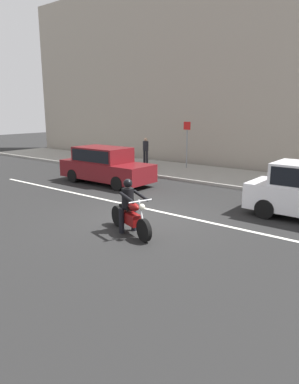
{
  "coord_description": "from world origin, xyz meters",
  "views": [
    {
      "loc": [
        6.9,
        -8.54,
        3.46
      ],
      "look_at": [
        0.63,
        -0.59,
        1.08
      ],
      "focal_mm": 33.04,
      "sensor_mm": 36.0,
      "label": 1
    }
  ],
  "objects_px": {
    "parked_sedan_maroon": "(105,165)",
    "pedestrian_bystander": "(146,149)",
    "motorcycle_with_rider_black_leather": "(130,211)",
    "street_sign_post": "(187,140)"
  },
  "relations": [
    {
      "from": "street_sign_post",
      "to": "pedestrian_bystander",
      "type": "bearing_deg",
      "value": -162.66
    },
    {
      "from": "motorcycle_with_rider_black_leather",
      "to": "pedestrian_bystander",
      "type": "bearing_deg",
      "value": 126.64
    },
    {
      "from": "street_sign_post",
      "to": "pedestrian_bystander",
      "type": "xyz_separation_m",
      "value": [
        -2.42,
        -0.76,
        -0.63
      ]
    },
    {
      "from": "motorcycle_with_rider_black_leather",
      "to": "pedestrian_bystander",
      "type": "distance_m",
      "value": 11.58
    },
    {
      "from": "motorcycle_with_rider_black_leather",
      "to": "street_sign_post",
      "type": "xyz_separation_m",
      "value": [
        -4.49,
        10.04,
        1.1
      ]
    },
    {
      "from": "street_sign_post",
      "to": "pedestrian_bystander",
      "type": "relative_size",
      "value": 1.59
    },
    {
      "from": "motorcycle_with_rider_black_leather",
      "to": "street_sign_post",
      "type": "bearing_deg",
      "value": 114.08
    },
    {
      "from": "motorcycle_with_rider_black_leather",
      "to": "parked_sedan_maroon",
      "type": "relative_size",
      "value": 0.44
    },
    {
      "from": "parked_sedan_maroon",
      "to": "pedestrian_bystander",
      "type": "height_order",
      "value": "pedestrian_bystander"
    },
    {
      "from": "parked_sedan_maroon",
      "to": "pedestrian_bystander",
      "type": "distance_m",
      "value": 4.96
    }
  ]
}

